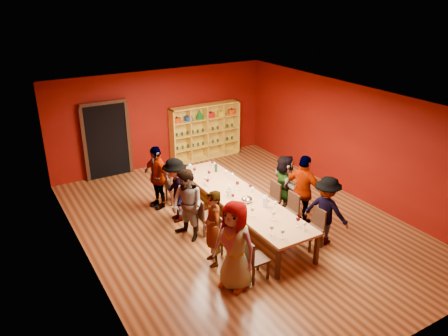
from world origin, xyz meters
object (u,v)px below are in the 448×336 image
at_px(chair_person_left_0, 253,257).
at_px(chair_person_left_2, 204,214).
at_px(chair_person_left_4, 172,185).
at_px(person_right_0, 326,210).
at_px(tasting_table, 239,198).
at_px(person_left_1, 213,228).
at_px(chair_person_right_0, 315,226).
at_px(chair_person_right_1, 290,209).
at_px(spittoon_bowl, 247,199).
at_px(person_right_2, 285,184).
at_px(person_right_1, 303,191).
at_px(person_left_4, 157,177).
at_px(chair_person_left_3, 187,199).
at_px(chair_person_right_2, 272,198).
at_px(wine_bottle, 216,168).
at_px(shelving_unit, 205,129).
at_px(person_left_0, 235,246).
at_px(person_left_2, 187,205).
at_px(chair_person_left_1, 230,237).
at_px(person_left_3, 175,190).

xyz_separation_m(chair_person_left_0, chair_person_left_2, (0.00, 1.98, 0.00)).
bearing_deg(chair_person_left_4, person_right_0, -58.48).
relative_size(tasting_table, person_left_1, 2.77).
distance_m(chair_person_right_0, person_right_0, 0.42).
distance_m(tasting_table, chair_person_right_1, 1.20).
relative_size(person_right_0, spittoon_bowl, 6.02).
bearing_deg(spittoon_bowl, person_right_2, 12.47).
relative_size(person_left_1, person_right_1, 0.93).
distance_m(person_left_4, person_right_1, 3.67).
xyz_separation_m(tasting_table, chair_person_left_3, (-0.91, 0.96, -0.20)).
distance_m(person_left_1, chair_person_right_2, 2.46).
bearing_deg(wine_bottle, chair_person_left_4, 164.63).
xyz_separation_m(shelving_unit, chair_person_left_3, (-2.31, -3.36, -0.49)).
bearing_deg(person_right_2, person_right_1, -166.64).
height_order(chair_person_left_2, spittoon_bowl, chair_person_left_2).
xyz_separation_m(chair_person_left_0, chair_person_left_3, (0.00, 2.87, 0.00)).
relative_size(person_left_0, person_right_1, 1.02).
height_order(person_left_1, wine_bottle, person_left_1).
distance_m(person_left_2, person_right_1, 2.74).
distance_m(person_right_2, spittoon_bowl, 1.34).
bearing_deg(person_right_1, chair_person_left_1, 78.43).
height_order(chair_person_left_1, person_right_2, person_right_2).
relative_size(chair_person_left_3, chair_person_right_2, 1.00).
bearing_deg(chair_person_left_1, chair_person_right_1, 9.61).
relative_size(person_left_0, chair_person_left_4, 2.01).
distance_m(person_left_3, person_right_2, 2.69).
distance_m(person_left_0, person_left_2, 1.98).
height_order(chair_person_left_3, chair_person_right_1, same).
xyz_separation_m(chair_person_left_0, chair_person_right_0, (1.82, 0.30, 0.00)).
relative_size(chair_person_left_2, chair_person_right_2, 1.00).
height_order(chair_person_left_2, person_left_3, person_left_3).
relative_size(chair_person_right_1, person_right_1, 0.51).
distance_m(chair_person_left_1, person_right_2, 2.44).
distance_m(person_left_1, chair_person_left_3, 2.08).
bearing_deg(chair_person_left_4, chair_person_right_0, -62.28).
distance_m(tasting_table, person_left_3, 1.54).
distance_m(chair_person_left_3, chair_person_left_4, 0.90).
relative_size(chair_person_left_1, chair_person_right_2, 1.00).
distance_m(shelving_unit, person_left_4, 3.66).
distance_m(chair_person_left_0, spittoon_bowl, 1.85).
bearing_deg(person_right_2, chair_person_left_3, 79.41).
relative_size(chair_person_left_4, person_right_1, 0.51).
xyz_separation_m(person_left_2, chair_person_left_3, (0.42, 0.89, -0.34)).
xyz_separation_m(chair_person_left_2, person_right_0, (2.12, -1.68, 0.29)).
height_order(person_left_2, person_right_1, person_right_1).
bearing_deg(chair_person_right_1, person_left_1, -172.09).
distance_m(chair_person_left_1, chair_person_left_3, 2.01).
xyz_separation_m(person_left_3, chair_person_right_2, (2.11, -1.00, -0.31)).
xyz_separation_m(person_left_0, chair_person_right_0, (2.23, 0.30, -0.40)).
relative_size(chair_person_left_3, person_right_2, 0.58).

